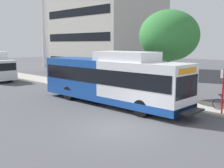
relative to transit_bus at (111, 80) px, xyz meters
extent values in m
plane|color=#4C4C51|center=(-3.68, 4.02, -1.70)|extent=(120.00, 120.00, 0.00)
cube|color=#A8A399|center=(3.32, 2.02, -1.63)|extent=(3.00, 56.00, 0.14)
cube|color=white|center=(0.00, -2.82, -0.02)|extent=(2.54, 5.80, 2.73)
cube|color=#19479E|center=(0.00, 2.98, -0.02)|extent=(2.54, 5.80, 2.73)
cube|color=#19479E|center=(0.00, 0.08, -1.16)|extent=(2.57, 11.60, 0.44)
cube|color=black|center=(0.00, 0.08, 0.35)|extent=(2.58, 11.25, 0.96)
cube|color=black|center=(0.00, -5.68, 0.15)|extent=(2.34, 0.10, 1.24)
cube|color=orange|center=(0.00, -5.69, 1.02)|extent=(1.91, 0.08, 0.32)
cube|color=white|center=(0.00, -1.37, 1.65)|extent=(2.16, 4.06, 0.60)
cube|color=black|center=(0.00, -6.07, -1.15)|extent=(1.78, 0.60, 0.10)
cylinder|color=black|center=(-1.13, -3.51, -1.20)|extent=(0.30, 1.00, 1.00)
cylinder|color=black|center=(1.13, -3.51, -1.20)|extent=(0.30, 1.00, 1.00)
cylinder|color=black|center=(-1.13, 3.27, -1.20)|extent=(0.30, 1.00, 1.00)
cylinder|color=black|center=(1.13, 3.27, -1.20)|extent=(0.30, 1.00, 1.00)
cylinder|color=red|center=(2.31, -6.74, -0.26)|extent=(0.10, 0.10, 2.60)
cube|color=white|center=(2.29, -6.74, 0.74)|extent=(0.04, 0.36, 0.48)
torus|color=black|center=(3.07, -6.18, -1.23)|extent=(0.04, 0.66, 0.66)
cylinder|color=#B2191E|center=(3.07, -6.48, -0.96)|extent=(0.05, 0.34, 0.62)
cylinder|color=#B2191E|center=(3.07, -6.40, -1.25)|extent=(0.05, 0.45, 0.08)
cube|color=black|center=(3.07, -6.33, -0.62)|extent=(0.12, 0.24, 0.06)
cylinder|color=#4C3823|center=(4.12, -1.92, -0.08)|extent=(0.28, 0.28, 2.96)
ellipsoid|color=#337A38|center=(4.12, -1.92, 3.03)|extent=(4.36, 4.36, 3.70)
cube|color=silver|center=(-0.58, 15.53, -0.35)|extent=(2.30, 2.00, 2.10)
cube|color=black|center=(-0.58, 14.56, 0.05)|extent=(2.07, 0.08, 0.80)
cylinder|color=black|center=(0.45, 15.97, -1.24)|extent=(0.26, 0.92, 0.92)
cube|color=black|center=(16.99, 17.11, -0.03)|extent=(12.42, 13.08, 1.10)
cube|color=black|center=(16.99, 17.11, 3.33)|extent=(12.42, 13.08, 1.10)
cube|color=black|center=(16.99, 17.11, 6.69)|extent=(12.42, 13.08, 1.10)
cylinder|color=#B7B7BC|center=(13.86, 29.85, 1.96)|extent=(1.10, 1.10, 7.34)
cylinder|color=#B7B7BC|center=(13.86, 29.85, 9.30)|extent=(0.91, 0.91, 7.34)
camera|label=1|loc=(-13.06, -12.65, 2.45)|focal=43.04mm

